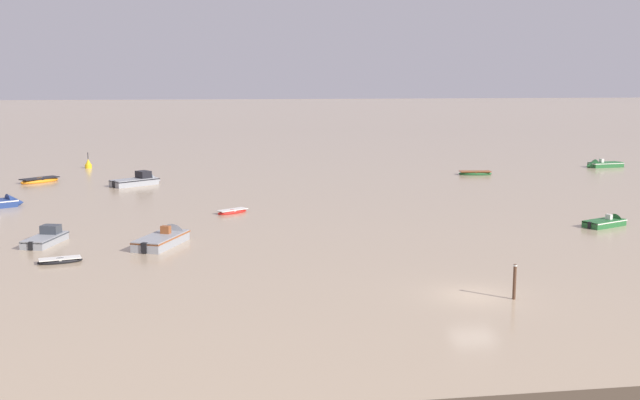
# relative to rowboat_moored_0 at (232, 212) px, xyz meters

# --- Properties ---
(ground_plane) EXTENTS (800.00, 800.00, 0.00)m
(ground_plane) POSITION_rel_rowboat_moored_0_xyz_m (12.39, -28.24, -0.13)
(ground_plane) COLOR tan
(rowboat_moored_0) EXTENTS (3.13, 2.57, 0.48)m
(rowboat_moored_0) POSITION_rel_rowboat_moored_0_xyz_m (0.00, 0.00, 0.00)
(rowboat_moored_0) COLOR red
(rowboat_moored_0) RESTS_ON ground
(rowboat_moored_1) EXTENTS (4.33, 1.95, 0.66)m
(rowboat_moored_1) POSITION_rel_rowboat_moored_0_xyz_m (31.13, 22.83, 0.05)
(rowboat_moored_1) COLOR #23602D
(rowboat_moored_1) RESTS_ON ground
(rowboat_moored_3) EXTENTS (3.02, 1.67, 0.45)m
(rowboat_moored_3) POSITION_rel_rowboat_moored_0_xyz_m (-11.87, -16.86, -0.01)
(rowboat_moored_3) COLOR black
(rowboat_moored_3) RESTS_ON ground
(motorboat_moored_0) EXTENTS (4.33, 6.39, 2.08)m
(motorboat_moored_0) POSITION_rel_rowboat_moored_0_xyz_m (-5.21, -11.86, 0.15)
(motorboat_moored_0) COLOR gray
(motorboat_moored_0) RESTS_ON ground
(rowboat_moored_5) EXTENTS (4.60, 4.39, 0.75)m
(rowboat_moored_5) POSITION_rel_rowboat_moored_0_xyz_m (-21.40, 23.80, 0.07)
(rowboat_moored_5) COLOR orange
(rowboat_moored_5) RESTS_ON ground
(motorboat_moored_2) EXTENTS (5.50, 2.53, 1.82)m
(motorboat_moored_2) POSITION_rel_rowboat_moored_0_xyz_m (50.80, 27.99, 0.12)
(motorboat_moored_2) COLOR #23602D
(motorboat_moored_2) RESTS_ON ground
(motorboat_moored_3) EXTENTS (2.95, 5.14, 1.85)m
(motorboat_moored_3) POSITION_rel_rowboat_moored_0_xyz_m (-13.78, -10.16, 0.15)
(motorboat_moored_3) COLOR gray
(motorboat_moored_3) RESTS_ON ground
(motorboat_moored_4) EXTENTS (4.59, 3.16, 1.50)m
(motorboat_moored_4) POSITION_rel_rowboat_moored_0_xyz_m (30.46, -10.47, 0.07)
(motorboat_moored_4) COLOR #23602D
(motorboat_moored_4) RESTS_ON ground
(motorboat_moored_5) EXTENTS (6.13, 5.31, 2.31)m
(motorboat_moored_5) POSITION_rel_rowboat_moored_0_xyz_m (-9.53, 20.01, 0.22)
(motorboat_moored_5) COLOR gray
(motorboat_moored_5) RESTS_ON ground
(channel_buoy) EXTENTS (0.90, 0.90, 2.30)m
(channel_buoy) POSITION_rel_rowboat_moored_0_xyz_m (-17.88, 37.41, 0.33)
(channel_buoy) COLOR gold
(channel_buoy) RESTS_ON ground
(mooring_post_left) EXTENTS (0.22, 0.22, 2.18)m
(mooring_post_left) POSITION_rel_rowboat_moored_0_xyz_m (14.30, -29.22, 0.79)
(mooring_post_left) COLOR #4E3323
(mooring_post_left) RESTS_ON ground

